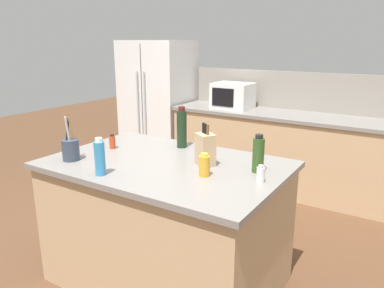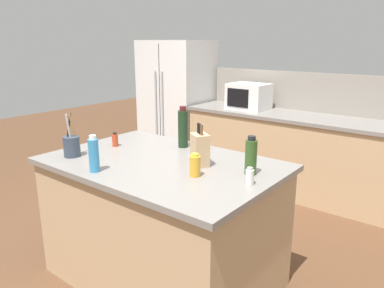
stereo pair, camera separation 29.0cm
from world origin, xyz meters
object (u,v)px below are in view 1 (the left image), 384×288
(refrigerator, at_px, (158,104))
(microwave, at_px, (233,96))
(spice_jar_paprika, at_px, (112,142))
(knife_block, at_px, (205,149))
(dish_soap_bottle, at_px, (100,158))
(honey_jar, at_px, (204,165))
(olive_oil_bottle, at_px, (258,155))
(utensil_crock, at_px, (71,149))
(salt_shaker, at_px, (260,174))
(wine_bottle, at_px, (182,128))

(refrigerator, bearing_deg, microwave, -2.44)
(spice_jar_paprika, bearing_deg, knife_block, 2.78)
(dish_soap_bottle, relative_size, honey_jar, 1.64)
(microwave, height_order, olive_oil_bottle, microwave)
(microwave, xyz_separation_m, olive_oil_bottle, (1.19, -2.04, -0.04))
(olive_oil_bottle, relative_size, honey_jar, 1.70)
(refrigerator, relative_size, spice_jar_paprika, 15.39)
(refrigerator, distance_m, knife_block, 2.97)
(utensil_crock, height_order, dish_soap_bottle, utensil_crock)
(olive_oil_bottle, distance_m, dish_soap_bottle, 1.01)
(salt_shaker, bearing_deg, utensil_crock, -166.38)
(refrigerator, relative_size, utensil_crock, 5.51)
(wine_bottle, relative_size, salt_shaker, 3.11)
(olive_oil_bottle, xyz_separation_m, dish_soap_bottle, (-0.82, -0.58, -0.00))
(utensil_crock, bearing_deg, microwave, 89.23)
(knife_block, relative_size, olive_oil_bottle, 1.15)
(olive_oil_bottle, distance_m, spice_jar_paprika, 1.19)
(refrigerator, distance_m, microwave, 1.23)
(refrigerator, bearing_deg, utensil_crock, -65.43)
(refrigerator, height_order, wine_bottle, refrigerator)
(knife_block, bearing_deg, olive_oil_bottle, 42.81)
(wine_bottle, bearing_deg, honey_jar, -44.09)
(wine_bottle, xyz_separation_m, salt_shaker, (0.82, -0.38, -0.11))
(wine_bottle, distance_m, spice_jar_paprika, 0.56)
(knife_block, xyz_separation_m, olive_oil_bottle, (0.36, 0.06, 0.00))
(wine_bottle, xyz_separation_m, dish_soap_bottle, (-0.08, -0.80, -0.04))
(olive_oil_bottle, height_order, honey_jar, olive_oil_bottle)
(refrigerator, bearing_deg, salt_shaker, -42.22)
(olive_oil_bottle, height_order, wine_bottle, wine_bottle)
(refrigerator, bearing_deg, wine_bottle, -48.46)
(refrigerator, distance_m, salt_shaker, 3.35)
(knife_block, bearing_deg, dish_soap_bottle, -98.53)
(dish_soap_bottle, bearing_deg, wine_bottle, 84.09)
(microwave, distance_m, honey_jar, 2.47)
(microwave, height_order, knife_block, microwave)
(microwave, distance_m, wine_bottle, 1.87)
(refrigerator, xyz_separation_m, honey_jar, (2.14, -2.34, 0.13))
(dish_soap_bottle, distance_m, salt_shaker, 1.00)
(refrigerator, xyz_separation_m, utensil_crock, (1.17, -2.57, 0.14))
(microwave, relative_size, utensil_crock, 1.46)
(salt_shaker, bearing_deg, honey_jar, -165.48)
(dish_soap_bottle, xyz_separation_m, salt_shaker, (0.91, 0.42, -0.07))
(knife_block, xyz_separation_m, dish_soap_bottle, (-0.46, -0.52, 0.00))
(spice_jar_paprika, bearing_deg, dish_soap_bottle, -53.19)
(refrigerator, relative_size, knife_block, 6.09)
(wine_bottle, height_order, honey_jar, wine_bottle)
(salt_shaker, bearing_deg, refrigerator, 137.78)
(olive_oil_bottle, bearing_deg, salt_shaker, -62.31)
(refrigerator, height_order, honey_jar, refrigerator)
(dish_soap_bottle, distance_m, honey_jar, 0.66)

